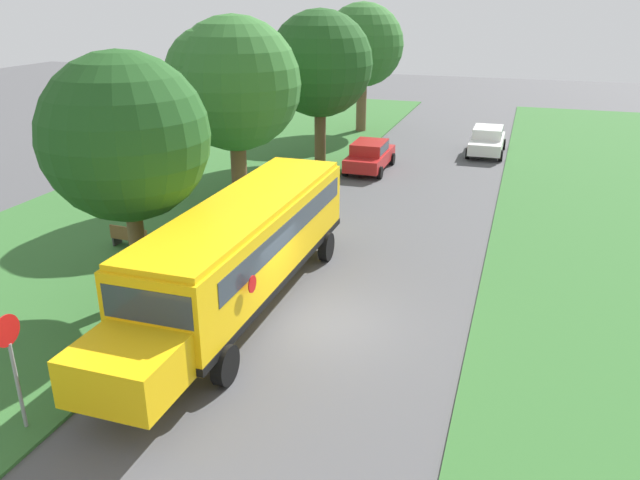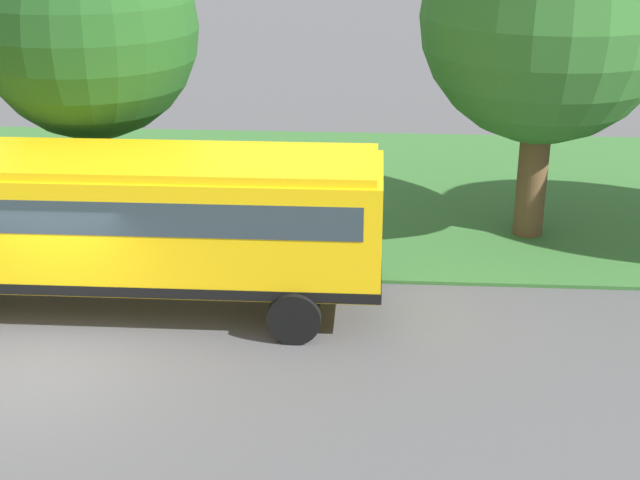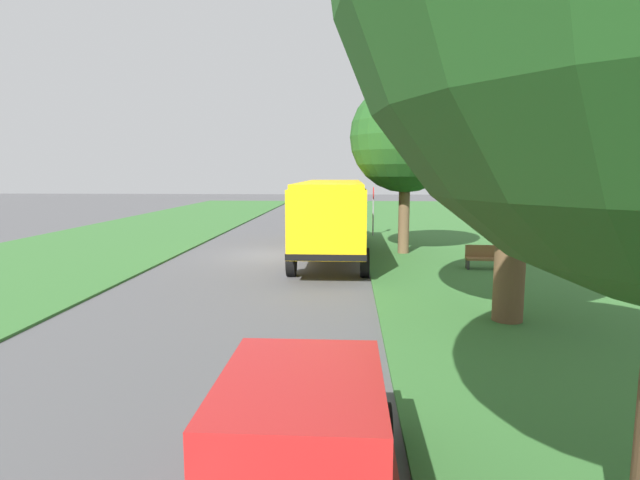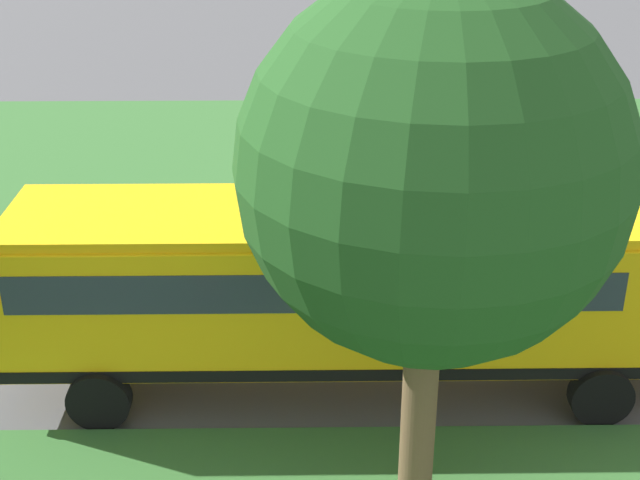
% 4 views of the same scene
% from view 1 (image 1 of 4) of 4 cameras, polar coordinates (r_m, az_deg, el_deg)
% --- Properties ---
extents(ground_plane, '(120.00, 120.00, 0.00)m').
position_cam_1_polar(ground_plane, '(17.80, 0.30, -7.63)').
color(ground_plane, '#4C4C4F').
extents(grass_verge, '(12.00, 80.00, 0.08)m').
position_cam_1_polar(grass_verge, '(22.62, -24.60, -2.99)').
color(grass_verge, '#33662D').
rests_on(grass_verge, ground).
extents(school_bus, '(2.84, 12.42, 3.16)m').
position_cam_1_polar(school_bus, '(18.18, -6.98, -0.43)').
color(school_bus, yellow).
rests_on(school_bus, ground).
extents(car_red_nearest, '(2.02, 4.40, 1.56)m').
position_cam_1_polar(car_red_nearest, '(33.21, 4.57, 7.83)').
color(car_red_nearest, '#B21E1E').
rests_on(car_red_nearest, ground).
extents(car_white_middle, '(2.02, 4.40, 1.56)m').
position_cam_1_polar(car_white_middle, '(38.02, 15.04, 8.91)').
color(car_white_middle, silver).
rests_on(car_white_middle, ground).
extents(oak_tree_beside_bus, '(4.69, 4.69, 7.37)m').
position_cam_1_polar(oak_tree_beside_bus, '(18.15, -17.71, 9.11)').
color(oak_tree_beside_bus, brown).
rests_on(oak_tree_beside_bus, ground).
extents(oak_tree_roadside_mid, '(5.60, 5.60, 8.00)m').
position_cam_1_polar(oak_tree_roadside_mid, '(27.18, -8.30, 14.10)').
color(oak_tree_roadside_mid, brown).
rests_on(oak_tree_roadside_mid, ground).
extents(oak_tree_far_end, '(5.55, 5.55, 8.10)m').
position_cam_1_polar(oak_tree_far_end, '(34.15, -0.06, 15.93)').
color(oak_tree_far_end, brown).
rests_on(oak_tree_far_end, ground).
extents(oak_tree_across_road, '(5.33, 5.33, 8.34)m').
position_cam_1_polar(oak_tree_across_road, '(42.74, 3.73, 17.54)').
color(oak_tree_across_road, brown).
rests_on(oak_tree_across_road, ground).
extents(stop_sign, '(0.08, 0.68, 2.74)m').
position_cam_1_polar(stop_sign, '(14.38, -26.30, -9.76)').
color(stop_sign, gray).
rests_on(stop_sign, ground).
extents(park_bench, '(1.63, 0.60, 0.92)m').
position_cam_1_polar(park_bench, '(23.61, -16.82, 0.22)').
color(park_bench, brown).
rests_on(park_bench, ground).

